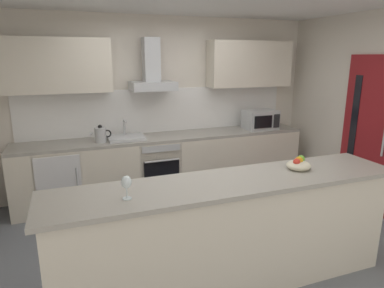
{
  "coord_description": "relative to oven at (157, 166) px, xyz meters",
  "views": [
    {
      "loc": [
        -1.33,
        -3.15,
        2.02
      ],
      "look_at": [
        -0.03,
        0.37,
        1.05
      ],
      "focal_mm": 31.59,
      "sensor_mm": 36.0,
      "label": 1
    }
  ],
  "objects": [
    {
      "name": "wall_right",
      "position": [
        2.64,
        -1.47,
        0.84
      ],
      "size": [
        0.12,
        4.62,
        2.6
      ],
      "primitive_type": "cube",
      "color": "silver",
      "rests_on": "ground"
    },
    {
      "name": "oven",
      "position": [
        0.0,
        0.0,
        0.0
      ],
      "size": [
        0.6,
        0.62,
        0.8
      ],
      "color": "slate",
      "rests_on": "ground"
    },
    {
      "name": "counter_back",
      "position": [
        0.17,
        0.03,
        -0.01
      ],
      "size": [
        4.23,
        0.6,
        0.9
      ],
      "color": "beige",
      "rests_on": "ground"
    },
    {
      "name": "ground",
      "position": [
        0.17,
        -1.47,
        -0.47
      ],
      "size": [
        5.81,
        4.62,
        0.02
      ],
      "primitive_type": "cube",
      "color": "slate"
    },
    {
      "name": "microwave",
      "position": [
        1.7,
        -0.03,
        0.59
      ],
      "size": [
        0.5,
        0.38,
        0.3
      ],
      "color": "#B7BABC",
      "rests_on": "counter_back"
    },
    {
      "name": "counter_island",
      "position": [
        0.09,
        -2.23,
        0.05
      ],
      "size": [
        3.1,
        0.64,
        1.01
      ],
      "color": "beige",
      "rests_on": "ground"
    },
    {
      "name": "kettle",
      "position": [
        -0.77,
        -0.03,
        0.55
      ],
      "size": [
        0.29,
        0.15,
        0.24
      ],
      "color": "#B7BABC",
      "rests_on": "counter_back"
    },
    {
      "name": "range_hood",
      "position": [
        -0.0,
        0.13,
        1.33
      ],
      "size": [
        0.62,
        0.45,
        0.72
      ],
      "color": "#B7BABC"
    },
    {
      "name": "fruit_bowl",
      "position": [
        0.8,
        -2.18,
        0.6
      ],
      "size": [
        0.22,
        0.22,
        0.13
      ],
      "color": "beige",
      "rests_on": "counter_island"
    },
    {
      "name": "wall_back",
      "position": [
        0.17,
        0.41,
        0.84
      ],
      "size": [
        5.81,
        0.12,
        2.6
      ],
      "primitive_type": "cube",
      "color": "silver",
      "rests_on": "ground"
    },
    {
      "name": "refrigerator",
      "position": [
        -1.34,
        -0.0,
        -0.03
      ],
      "size": [
        0.58,
        0.6,
        0.85
      ],
      "color": "white",
      "rests_on": "ground"
    },
    {
      "name": "wine_glass",
      "position": [
        -0.8,
        -2.3,
        0.68
      ],
      "size": [
        0.08,
        0.08,
        0.18
      ],
      "color": "silver",
      "rests_on": "counter_island"
    },
    {
      "name": "upper_cabinets",
      "position": [
        0.17,
        0.18,
        1.45
      ],
      "size": [
        4.17,
        0.32,
        0.7
      ],
      "color": "beige"
    },
    {
      "name": "side_door",
      "position": [
        2.56,
        -1.33,
        0.57
      ],
      "size": [
        0.08,
        0.85,
        2.05
      ],
      "color": "maroon",
      "rests_on": "ground"
    },
    {
      "name": "backsplash_tile",
      "position": [
        0.17,
        0.33,
        0.77
      ],
      "size": [
        4.09,
        0.02,
        0.66
      ],
      "primitive_type": "cube",
      "color": "white"
    },
    {
      "name": "sink",
      "position": [
        -0.42,
        0.01,
        0.47
      ],
      "size": [
        0.5,
        0.4,
        0.26
      ],
      "color": "silver",
      "rests_on": "counter_back"
    }
  ]
}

